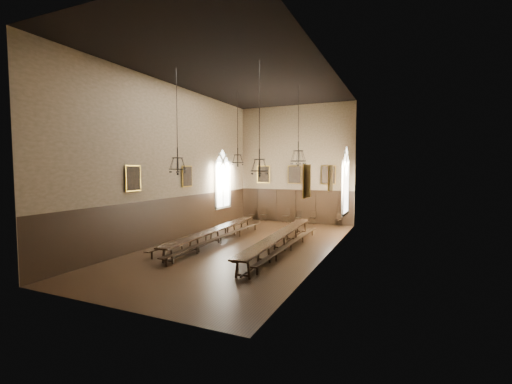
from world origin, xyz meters
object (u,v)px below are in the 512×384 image
Objects in this scene: chair_1 at (264,217)px; chandelier_back_right at (298,156)px; table_left at (215,236)px; bench_right_inner at (270,242)px; table_right at (280,242)px; bench_right_outer at (291,246)px; chandelier_front_right at (259,163)px; chair_7 at (338,222)px; chandelier_back_left at (238,157)px; chair_5 at (312,220)px; chair_0 at (252,217)px; chair_3 at (286,218)px; bench_left_inner at (221,239)px; chandelier_front_left at (178,162)px; chair_4 at (298,220)px; bench_left_outer at (206,236)px.

chandelier_back_right is (4.51, -5.57, 4.58)m from chair_1.
table_left is 1.09× the size of bench_right_inner.
chair_1 is at bearing 114.81° from bench_right_inner.
bench_right_outer is at bearing 8.42° from table_right.
bench_right_inner is 4.83m from chandelier_front_right.
chandelier_back_left is (-5.21, -5.79, 4.62)m from chair_7.
chair_5 is 0.19× the size of chandelier_front_right.
table_left is 3.96m from table_right.
bench_right_outer is 10.55m from chair_0.
chandelier_front_right is (3.71, -2.23, 4.04)m from table_left.
chair_3 reaches higher than bench_right_outer.
bench_right_outer is 10.03× the size of chair_0.
chandelier_back_left and chandelier_back_right have the same top height.
table_left reaches higher than bench_left_inner.
bench_left_inner is 4.98m from chandelier_front_left.
table_left reaches higher than bench_right_inner.
chandelier_front_left is at bearing -151.46° from bench_right_outer.
chandelier_back_right reaches higher than chair_0.
bench_left_inner is at bearing 147.75° from chandelier_front_right.
table_right is 8.69m from chair_5.
bench_right_outer is at bearing -48.73° from chair_0.
chandelier_front_right reaches higher than chair_5.
table_left is 11.16× the size of chair_4.
table_right is 0.61m from bench_right_outer.
table_right is 4.68m from bench_left_outer.
table_left is at bearing 178.93° from bench_right_outer.
chandelier_back_left is 0.91× the size of chandelier_front_right.
bench_right_outer is at bearing -55.55° from chair_4.
chair_0 is 2.95m from chair_3.
chandelier_front_right reaches higher than bench_right_outer.
chair_0 is 0.21× the size of chandelier_back_right.
chandelier_front_left reaches higher than chair_3.
chandelier_front_right reaches higher than chair_3.
bench_left_outer is 6.53m from chandelier_front_right.
chair_4 is at bearing 96.55° from bench_right_inner.
chair_0 reaches higher than chair_4.
chandelier_front_left is at bearing -98.02° from table_left.
table_right is 11.83× the size of chair_7.
bench_right_inner is at bearing -72.70° from chair_1.
chair_1 is 0.99× the size of chair_3.
table_left is at bearing -15.50° from bench_left_outer.
chair_4 is 3.00m from chair_7.
chandelier_back_left is (0.65, -5.78, 4.58)m from chair_1.
table_left is 11.01× the size of chair_7.
chair_5 is at bearing 18.05° from chair_3.
chandelier_back_left is at bearing 148.18° from bench_right_outer.
chair_1 reaches higher than table_right.
bench_left_inner is at bearing -99.64° from chair_7.
chair_7 is at bearing 81.32° from chandelier_front_right.
table_right is 2.37× the size of chandelier_back_right.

